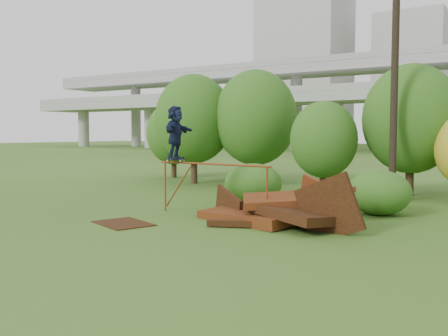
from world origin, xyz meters
The scene contains 16 objects.
ground centered at (0.00, 0.00, 0.00)m, with size 240.00×240.00×0.00m, color #2D5116.
scrap_pile centered at (1.21, 1.77, 0.38)m, with size 5.74×3.14×2.14m.
grind_rail centered at (-1.10, 1.74, 1.38)m, with size 4.51×0.43×1.76m.
skateboard centered at (-2.70, 1.87, 1.83)m, with size 0.85×0.29×0.09m.
skater centered at (-2.70, 1.87, 2.77)m, with size 1.70×0.54×1.84m, color #141B3A.
flat_plate centered at (-2.64, -0.78, 0.01)m, with size 1.82×1.30×0.03m, color #321A0A.
tree_0 centered at (-7.98, 10.26, 3.50)m, with size 4.20×4.20×5.92m.
tree_1 centered at (-4.75, 11.33, 3.55)m, with size 4.36×4.36×6.06m.
tree_2 centered at (-0.14, 9.15, 2.46)m, with size 2.95×2.95×4.16m.
tree_3 centered at (3.15, 10.92, 3.36)m, with size 4.14×4.14×5.75m.
tree_6 centered at (-11.11, 12.48, 2.74)m, with size 3.34×3.34×4.67m.
shrub_left centered at (-1.47, 5.18, 0.79)m, with size 2.27×2.10×1.57m, color #184211.
shrub_right centered at (3.42, 5.03, 0.76)m, with size 2.14×1.96×1.52m, color #184211.
utility_pole centered at (3.05, 8.30, 4.60)m, with size 1.40×0.28×9.06m.
building_left centered at (-38.00, 95.00, 17.50)m, with size 18.00×16.00×35.00m, color #9E9E99.
building_right centered at (-16.00, 102.00, 14.00)m, with size 14.00×14.00×28.00m, color #9E9E99.
Camera 1 is at (7.92, -11.75, 2.74)m, focal length 40.00 mm.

